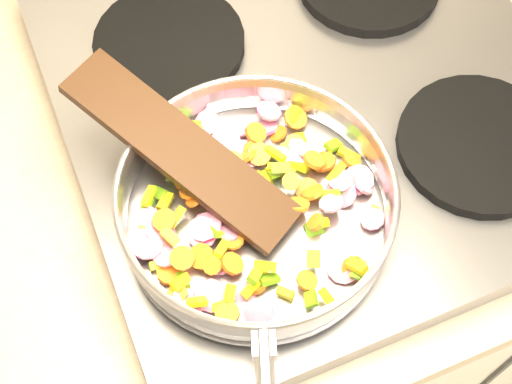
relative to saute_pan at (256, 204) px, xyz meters
name	(u,v)px	position (x,y,z in m)	size (l,w,h in m)	color
cooktop	(316,105)	(0.14, 0.13, -0.07)	(0.60, 0.60, 0.04)	#939399
grate_fl	(255,229)	(0.00, -0.01, -0.04)	(0.19, 0.19, 0.02)	black
grate_fr	(479,144)	(0.28, -0.01, -0.04)	(0.19, 0.19, 0.02)	black
grate_bl	(169,43)	(0.00, 0.27, -0.04)	(0.19, 0.19, 0.02)	black
saute_pan	(256,204)	(0.00, 0.00, 0.00)	(0.33, 0.48, 0.06)	#9E9EA5
vegetable_heap	(249,203)	(0.00, 0.01, -0.01)	(0.28, 0.27, 0.05)	#C91363
wooden_spatula	(181,150)	(-0.05, 0.08, 0.02)	(0.28, 0.06, 0.01)	black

